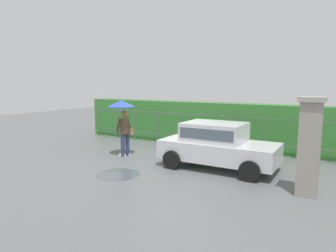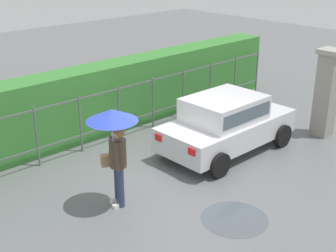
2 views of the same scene
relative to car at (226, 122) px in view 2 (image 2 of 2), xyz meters
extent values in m
plane|color=slate|center=(-1.69, -0.17, -0.80)|extent=(40.00, 40.00, 0.00)
cube|color=silver|center=(0.06, 0.00, -0.22)|extent=(3.70, 1.65, 0.60)
cube|color=silver|center=(-0.09, 0.00, 0.38)|extent=(1.90, 1.44, 0.60)
cube|color=#4C5B66|center=(-0.09, 0.00, 0.40)|extent=(1.75, 1.46, 0.33)
cylinder|color=black|center=(1.31, 0.84, -0.50)|extent=(0.60, 0.18, 0.60)
cylinder|color=black|center=(1.31, -0.84, -0.50)|extent=(0.60, 0.18, 0.60)
cylinder|color=black|center=(-1.19, 0.84, -0.50)|extent=(0.60, 0.18, 0.60)
cylinder|color=black|center=(-1.19, -0.84, -0.50)|extent=(0.60, 0.18, 0.60)
cube|color=red|center=(-1.80, 0.55, -0.07)|extent=(0.06, 0.20, 0.16)
cube|color=red|center=(-1.80, -0.55, -0.07)|extent=(0.06, 0.20, 0.16)
cylinder|color=#2D3856|center=(-3.62, -0.33, -0.37)|extent=(0.15, 0.15, 0.86)
cylinder|color=#2D3856|center=(-3.54, -0.14, -0.37)|extent=(0.15, 0.15, 0.86)
cube|color=white|center=(-3.67, -0.30, -0.76)|extent=(0.26, 0.10, 0.08)
cube|color=white|center=(-3.59, -0.12, -0.76)|extent=(0.26, 0.10, 0.08)
cylinder|color=#473828|center=(-3.58, -0.23, 0.35)|extent=(0.34, 0.34, 0.58)
sphere|color=#DBAD89|center=(-3.58, -0.23, 0.78)|extent=(0.22, 0.22, 0.22)
sphere|color=olive|center=(-3.55, -0.24, 0.80)|extent=(0.25, 0.25, 0.25)
cylinder|color=#473828|center=(-3.74, -0.40, 0.37)|extent=(0.17, 0.24, 0.56)
cylinder|color=#473828|center=(-3.57, 0.00, 0.37)|extent=(0.17, 0.24, 0.56)
cylinder|color=#B2B2B7|center=(-3.70, -0.27, 0.69)|extent=(0.02, 0.02, 0.77)
cone|color=blue|center=(-3.70, -0.27, 1.19)|extent=(1.00, 1.00, 0.23)
cube|color=tan|center=(-3.59, 0.05, 0.11)|extent=(0.38, 0.28, 0.24)
cube|color=gray|center=(2.80, -1.13, 0.35)|extent=(0.48, 0.48, 2.30)
cube|color=#9E998E|center=(2.80, -1.13, 1.56)|extent=(0.60, 0.60, 0.12)
cylinder|color=#59605B|center=(-3.92, 2.48, -0.05)|extent=(0.05, 0.05, 1.50)
cylinder|color=#59605B|center=(-2.71, 2.48, -0.05)|extent=(0.05, 0.05, 1.50)
cylinder|color=#59605B|center=(-1.49, 2.48, -0.05)|extent=(0.05, 0.05, 1.50)
cylinder|color=#59605B|center=(-0.27, 2.48, -0.05)|extent=(0.05, 0.05, 1.50)
cylinder|color=#59605B|center=(0.94, 2.48, -0.05)|extent=(0.05, 0.05, 1.50)
cylinder|color=#59605B|center=(2.16, 2.48, -0.05)|extent=(0.05, 0.05, 1.50)
cylinder|color=#59605B|center=(3.37, 2.48, -0.05)|extent=(0.05, 0.05, 1.50)
cylinder|color=#59605B|center=(4.59, 2.48, -0.05)|extent=(0.05, 0.05, 1.50)
cube|color=#59605B|center=(-1.49, 2.48, 0.62)|extent=(12.16, 0.03, 0.04)
cube|color=#59605B|center=(-1.49, 2.48, -0.35)|extent=(12.16, 0.03, 0.04)
cube|color=#387F33|center=(-1.49, 3.27, 0.15)|extent=(13.16, 0.90, 1.90)
cylinder|color=#4C545B|center=(-2.29, -2.21, -0.80)|extent=(1.33, 1.33, 0.00)
camera|label=1|loc=(3.48, -8.99, 1.93)|focal=32.17mm
camera|label=2|loc=(-8.54, -7.00, 4.25)|focal=49.83mm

